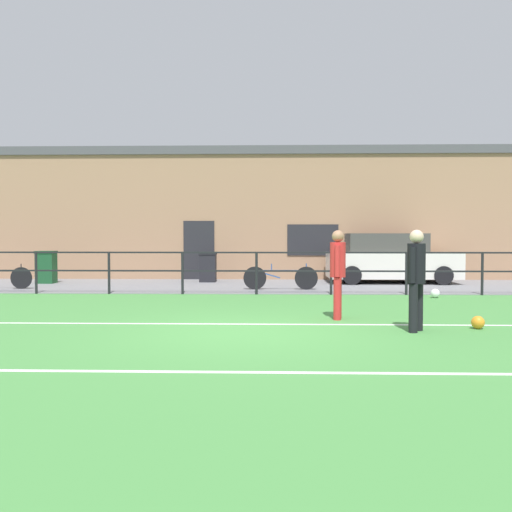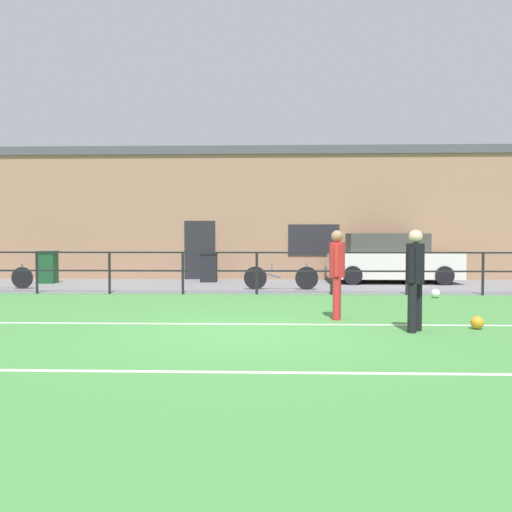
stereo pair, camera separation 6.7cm
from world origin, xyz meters
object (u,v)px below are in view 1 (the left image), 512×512
object	(u,v)px
parked_car_red	(390,259)
trash_bin_0	(208,267)
bicycle_parked_1	(280,278)
soccer_ball_spare	(435,293)
player_striker	(338,269)
player_goalkeeper	(416,274)
soccer_ball_match	(478,322)
trash_bin_1	(46,267)

from	to	relation	value
parked_car_red	trash_bin_0	xyz separation A→B (m)	(-6.07, 0.06, -0.27)
bicycle_parked_1	soccer_ball_spare	bearing A→B (deg)	-25.77
player_striker	trash_bin_0	world-z (taller)	player_striker
player_goalkeeper	trash_bin_0	size ratio (longest dim) A/B	1.70
soccer_ball_match	soccer_ball_spare	size ratio (longest dim) A/B	0.97
soccer_ball_match	trash_bin_1	bearing A→B (deg)	141.39
bicycle_parked_1	trash_bin_1	distance (m)	7.89
player_striker	soccer_ball_match	distance (m)	2.65
soccer_ball_spare	parked_car_red	world-z (taller)	parked_car_red
bicycle_parked_1	trash_bin_1	size ratio (longest dim) A/B	2.04
soccer_ball_match	trash_bin_1	size ratio (longest dim) A/B	0.21
trash_bin_1	player_striker	bearing A→B (deg)	-41.40
soccer_ball_match	bicycle_parked_1	world-z (taller)	bicycle_parked_1
soccer_ball_spare	trash_bin_0	bearing A→B (deg)	144.50
trash_bin_0	parked_car_red	bearing A→B (deg)	-0.56
trash_bin_1	parked_car_red	bearing A→B (deg)	3.08
player_goalkeeper	soccer_ball_spare	size ratio (longest dim) A/B	7.36
player_striker	trash_bin_1	xyz separation A→B (m)	(-8.66, 7.64, -0.41)
trash_bin_0	trash_bin_1	distance (m)	5.28
trash_bin_0	trash_bin_1	world-z (taller)	trash_bin_1
trash_bin_0	soccer_ball_spare	bearing A→B (deg)	-35.50
soccer_ball_spare	bicycle_parked_1	bearing A→B (deg)	154.23
player_goalkeeper	trash_bin_0	xyz separation A→B (m)	(-4.57, 9.69, -0.44)
player_striker	trash_bin_1	size ratio (longest dim) A/B	1.60
player_striker	parked_car_red	bearing A→B (deg)	170.78
player_goalkeeper	parked_car_red	size ratio (longest dim) A/B	0.40
parked_car_red	bicycle_parked_1	world-z (taller)	parked_car_red
trash_bin_1	bicycle_parked_1	bearing A→B (deg)	-14.33
player_goalkeeper	trash_bin_0	bearing A→B (deg)	-121.00
player_striker	bicycle_parked_1	world-z (taller)	player_striker
player_goalkeeper	player_striker	bearing A→B (deg)	-106.83
soccer_ball_spare	bicycle_parked_1	distance (m)	4.36
soccer_ball_match	parked_car_red	bearing A→B (deg)	87.65
soccer_ball_match	trash_bin_0	xyz separation A→B (m)	(-5.69, 9.39, 0.41)
player_goalkeeper	trash_bin_1	size ratio (longest dim) A/B	1.60
soccer_ball_match	trash_bin_1	world-z (taller)	trash_bin_1
player_goalkeeper	trash_bin_1	bearing A→B (deg)	-98.86
player_goalkeeper	bicycle_parked_1	size ratio (longest dim) A/B	0.78
soccer_ball_spare	parked_car_red	bearing A→B (deg)	93.21
player_striker	bicycle_parked_1	xyz separation A→B (m)	(-1.02, 5.69, -0.59)
player_striker	soccer_ball_spare	world-z (taller)	player_striker
parked_car_red	trash_bin_0	world-z (taller)	parked_car_red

